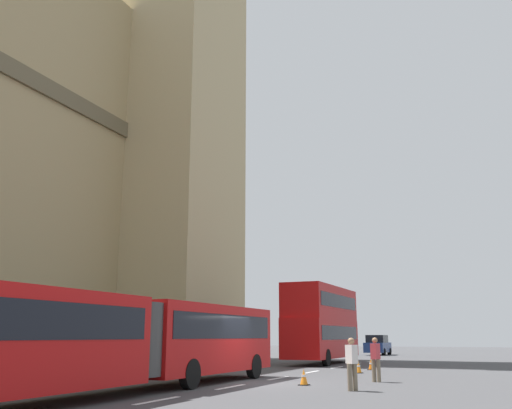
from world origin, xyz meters
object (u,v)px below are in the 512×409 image
object	(u,v)px
double_decker_bus	(322,321)
pedestrian_by_kerb	(376,358)
articulated_bus	(125,336)
sedan_lead	(378,345)
pedestrian_near_cones	(352,362)
traffic_cone_east	(371,364)
traffic_cone_west	(304,377)
traffic_cone_middle	(359,367)

from	to	relation	value
double_decker_bus	pedestrian_by_kerb	size ratio (longest dim) A/B	5.49
articulated_bus	sedan_lead	xyz separation A→B (m)	(39.91, 0.24, -0.83)
double_decker_bus	pedestrian_near_cones	world-z (taller)	double_decker_bus
articulated_bus	traffic_cone_east	world-z (taller)	articulated_bus
traffic_cone_east	pedestrian_by_kerb	distance (m)	8.19
articulated_bus	double_decker_bus	distance (m)	21.21
articulated_bus	pedestrian_by_kerb	bearing A→B (deg)	-38.84
traffic_cone_west	traffic_cone_middle	bearing A→B (deg)	-1.69
double_decker_bus	pedestrian_by_kerb	bearing A→B (deg)	-155.07
sedan_lead	traffic_cone_east	world-z (taller)	sedan_lead
sedan_lead	pedestrian_by_kerb	xyz separation A→B (m)	(-32.16, -6.48, -0.00)
double_decker_bus	traffic_cone_west	distance (m)	16.63
traffic_cone_west	pedestrian_by_kerb	size ratio (longest dim) A/B	0.34
traffic_cone_middle	pedestrian_by_kerb	bearing A→B (deg)	-159.31
articulated_bus	traffic_cone_east	bearing A→B (deg)	-15.39
articulated_bus	traffic_cone_east	distance (m)	16.34
pedestrian_near_cones	pedestrian_by_kerb	world-z (taller)	same
traffic_cone_west	articulated_bus	bearing A→B (deg)	141.94
pedestrian_near_cones	sedan_lead	bearing A→B (deg)	10.24
pedestrian_by_kerb	sedan_lead	bearing A→B (deg)	11.40
pedestrian_near_cones	pedestrian_by_kerb	distance (m)	3.94
double_decker_bus	pedestrian_near_cones	distance (m)	18.56
traffic_cone_east	pedestrian_near_cones	size ratio (longest dim) A/B	0.34
articulated_bus	sedan_lead	bearing A→B (deg)	0.34
traffic_cone_west	pedestrian_near_cones	xyz separation A→B (m)	(-1.44, -2.17, 0.63)
double_decker_bus	sedan_lead	distance (m)	18.81
articulated_bus	traffic_cone_east	size ratio (longest dim) A/B	31.35
pedestrian_near_cones	pedestrian_by_kerb	xyz separation A→B (m)	(3.94, 0.04, 0.00)
sedan_lead	pedestrian_by_kerb	size ratio (longest dim) A/B	2.60
pedestrian_by_kerb	pedestrian_near_cones	bearing A→B (deg)	-179.45
articulated_bus	pedestrian_near_cones	size ratio (longest dim) A/B	10.76
articulated_bus	pedestrian_by_kerb	distance (m)	9.99
traffic_cone_west	traffic_cone_middle	world-z (taller)	same
pedestrian_near_cones	pedestrian_by_kerb	bearing A→B (deg)	0.55
articulated_bus	traffic_cone_middle	size ratio (longest dim) A/B	31.35
traffic_cone_west	traffic_cone_middle	distance (m)	7.55
sedan_lead	traffic_cone_middle	bearing A→B (deg)	-170.42
articulated_bus	pedestrian_near_cones	distance (m)	7.40
traffic_cone_west	pedestrian_by_kerb	world-z (taller)	pedestrian_by_kerb
double_decker_bus	pedestrian_near_cones	bearing A→B (deg)	-160.12
sedan_lead	traffic_cone_east	bearing A→B (deg)	-169.34
sedan_lead	traffic_cone_middle	world-z (taller)	sedan_lead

